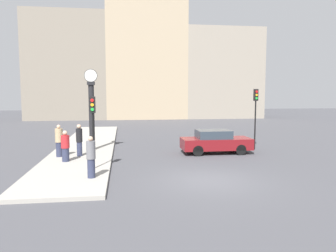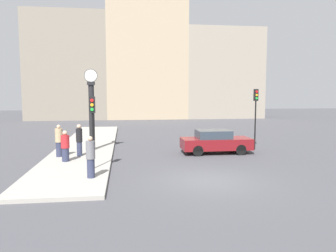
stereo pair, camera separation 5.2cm
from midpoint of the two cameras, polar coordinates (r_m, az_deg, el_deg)
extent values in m
plane|color=#47474C|center=(14.15, 7.17, -9.41)|extent=(120.00, 120.00, 0.00)
cube|color=#A39E93|center=(23.43, -13.72, -3.27)|extent=(3.63, 23.65, 0.16)
cube|color=gray|center=(48.32, -17.13, 9.87)|extent=(10.97, 5.00, 14.72)
cube|color=tan|center=(47.94, -3.67, 11.75)|extent=(11.25, 5.00, 17.40)
cube|color=gray|center=(49.84, 9.55, 8.95)|extent=(11.30, 5.00, 13.05)
cube|color=maroon|center=(20.33, 8.41, -3.03)|extent=(4.22, 1.75, 0.67)
cube|color=#2D3842|center=(20.21, 7.98, -1.41)|extent=(2.03, 1.57, 0.50)
cylinder|color=black|center=(21.49, 11.20, -3.38)|extent=(0.64, 0.22, 0.64)
cylinder|color=black|center=(20.07, 12.61, -4.05)|extent=(0.64, 0.22, 0.64)
cylinder|color=black|center=(20.80, 4.34, -3.59)|extent=(0.64, 0.22, 0.64)
cylinder|color=black|center=(19.33, 5.29, -4.31)|extent=(0.64, 0.22, 0.64)
cylinder|color=black|center=(15.68, -12.83, -2.55)|extent=(0.09, 0.09, 2.62)
cube|color=black|center=(15.53, -12.97, 3.63)|extent=(0.26, 0.20, 0.76)
cylinder|color=red|center=(15.41, -13.03, 4.39)|extent=(0.15, 0.04, 0.15)
cylinder|color=orange|center=(15.41, -13.01, 3.61)|extent=(0.15, 0.04, 0.15)
cylinder|color=green|center=(15.42, -12.99, 2.84)|extent=(0.15, 0.04, 0.15)
cylinder|color=black|center=(22.04, 15.00, 0.11)|extent=(0.09, 0.09, 3.19)
cube|color=black|center=(21.94, 15.14, 5.24)|extent=(0.26, 0.20, 0.76)
cylinder|color=red|center=(21.83, 15.27, 5.79)|extent=(0.15, 0.04, 0.15)
cylinder|color=orange|center=(21.83, 15.26, 5.24)|extent=(0.15, 0.04, 0.15)
cylinder|color=green|center=(21.84, 15.25, 4.69)|extent=(0.15, 0.04, 0.15)
cylinder|color=black|center=(20.86, -13.06, 1.43)|extent=(0.34, 0.34, 4.03)
cube|color=black|center=(20.81, -13.20, 7.25)|extent=(0.44, 0.44, 0.20)
cylinder|color=black|center=(20.83, -13.23, 8.54)|extent=(0.79, 0.04, 0.79)
cylinder|color=white|center=(20.83, -13.23, 8.54)|extent=(0.73, 0.06, 0.73)
cylinder|color=#2D334C|center=(14.16, -13.18, -7.18)|extent=(0.32, 0.32, 0.80)
cylinder|color=slate|center=(14.01, -13.25, -4.08)|extent=(0.38, 0.38, 0.75)
sphere|color=tan|center=(13.94, -13.30, -2.16)|extent=(0.20, 0.20, 0.20)
cylinder|color=#2D334C|center=(19.13, -15.08, -3.87)|extent=(0.30, 0.30, 0.80)
cylinder|color=black|center=(19.01, -15.15, -1.57)|extent=(0.35, 0.35, 0.75)
sphere|color=tan|center=(18.96, -15.18, -0.08)|extent=(0.24, 0.24, 0.24)
cylinder|color=#2D334C|center=(17.82, -17.34, -4.78)|extent=(0.36, 0.36, 0.71)
cylinder|color=red|center=(17.71, -17.40, -2.61)|extent=(0.43, 0.43, 0.66)
sphere|color=tan|center=(17.66, -17.45, -1.15)|extent=(0.24, 0.24, 0.24)
cylinder|color=#2D334C|center=(19.24, -18.33, -3.88)|extent=(0.35, 0.35, 0.82)
cylinder|color=tan|center=(19.13, -18.41, -1.55)|extent=(0.41, 0.41, 0.76)
sphere|color=tan|center=(19.08, -18.45, -0.09)|extent=(0.21, 0.21, 0.21)
camera|label=1|loc=(0.03, -89.93, 0.01)|focal=35.00mm
camera|label=2|loc=(0.03, 90.07, -0.01)|focal=35.00mm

